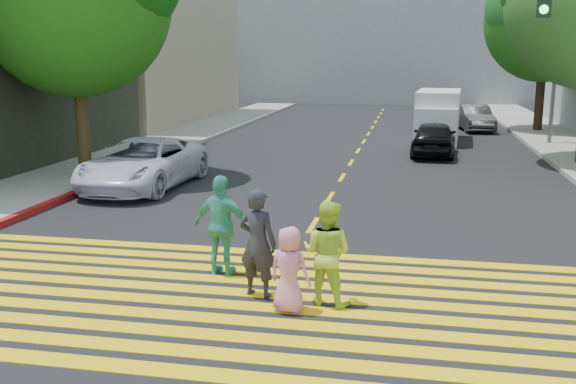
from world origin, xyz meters
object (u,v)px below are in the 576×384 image
(silver_car, at_px, (437,114))
(dark_car_near, at_px, (434,138))
(pedestrian_woman, at_px, (327,253))
(white_van, at_px, (438,118))
(white_sedan, at_px, (143,163))
(tree_right_far, at_px, (548,15))
(pedestrian_extra, at_px, (222,226))
(pedestrian_man, at_px, (258,243))
(pedestrian_child, at_px, (289,270))
(dark_car_parked, at_px, (474,118))

(silver_car, bearing_deg, dark_car_near, 96.32)
(pedestrian_woman, xyz_separation_m, white_van, (2.31, 20.21, 0.26))
(pedestrian_woman, relative_size, silver_car, 0.38)
(dark_car_near, bearing_deg, white_sedan, 47.04)
(tree_right_far, distance_m, white_van, 8.39)
(dark_car_near, height_order, silver_car, dark_car_near)
(pedestrian_woman, height_order, white_van, white_van)
(tree_right_far, relative_size, silver_car, 1.97)
(pedestrian_extra, xyz_separation_m, silver_car, (4.48, 26.46, -0.26))
(pedestrian_man, relative_size, pedestrian_child, 1.34)
(tree_right_far, relative_size, pedestrian_woman, 5.20)
(pedestrian_man, height_order, pedestrian_child, pedestrian_man)
(pedestrian_extra, xyz_separation_m, white_sedan, (-4.49, 6.95, -0.17))
(pedestrian_child, bearing_deg, pedestrian_woman, -122.61)
(pedestrian_woman, height_order, dark_car_near, pedestrian_woman)
(pedestrian_man, distance_m, dark_car_parked, 25.60)
(pedestrian_extra, height_order, dark_car_near, pedestrian_extra)
(dark_car_parked, bearing_deg, pedestrian_child, -108.45)
(tree_right_far, xyz_separation_m, pedestrian_extra, (-9.46, -23.88, -4.88))
(white_sedan, bearing_deg, pedestrian_extra, -55.19)
(pedestrian_extra, distance_m, white_van, 19.69)
(dark_car_parked, xyz_separation_m, white_van, (-2.03, -4.89, 0.42))
(pedestrian_woman, bearing_deg, tree_right_far, -91.90)
(dark_car_near, xyz_separation_m, white_van, (0.27, 4.31, 0.40))
(pedestrian_extra, bearing_deg, white_van, -93.08)
(pedestrian_child, xyz_separation_m, white_van, (2.82, 20.65, 0.42))
(pedestrian_extra, distance_m, white_sedan, 8.27)
(pedestrian_child, bearing_deg, white_sedan, -37.89)
(pedestrian_extra, relative_size, white_van, 0.36)
(white_van, bearing_deg, silver_car, 92.77)
(white_sedan, xyz_separation_m, white_van, (8.77, 12.28, 0.36))
(tree_right_far, height_order, silver_car, tree_right_far)
(dark_car_near, distance_m, silver_car, 11.56)
(pedestrian_child, height_order, pedestrian_extra, pedestrian_extra)
(pedestrian_woman, bearing_deg, pedestrian_child, 55.56)
(tree_right_far, height_order, dark_car_parked, tree_right_far)
(pedestrian_woman, xyz_separation_m, silver_car, (2.51, 27.45, -0.19))
(pedestrian_extra, relative_size, white_sedan, 0.34)
(dark_car_near, bearing_deg, pedestrian_child, 85.06)
(white_sedan, xyz_separation_m, silver_car, (8.97, 19.51, -0.09))
(silver_car, bearing_deg, pedestrian_man, 91.08)
(pedestrian_woman, height_order, pedestrian_child, pedestrian_woman)
(dark_car_near, distance_m, white_van, 4.34)
(pedestrian_child, distance_m, white_sedan, 10.28)
(pedestrian_child, height_order, silver_car, pedestrian_child)
(pedestrian_woman, relative_size, dark_car_near, 0.41)
(pedestrian_child, height_order, white_sedan, white_sedan)
(white_van, bearing_deg, tree_right_far, 46.32)
(pedestrian_man, xyz_separation_m, dark_car_parked, (5.46, 25.01, -0.22))
(pedestrian_child, bearing_deg, pedestrian_man, -24.23)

